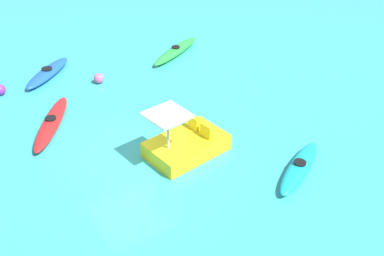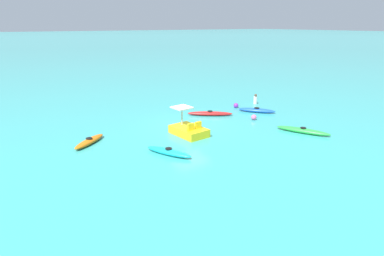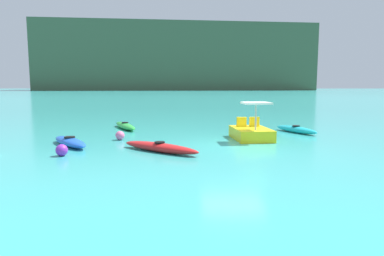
{
  "view_description": "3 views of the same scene",
  "coord_description": "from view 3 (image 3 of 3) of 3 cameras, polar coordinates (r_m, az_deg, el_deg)",
  "views": [
    {
      "loc": [
        10.66,
        -4.87,
        8.53
      ],
      "look_at": [
        0.18,
        2.29,
        0.22
      ],
      "focal_mm": 43.68,
      "sensor_mm": 36.0,
      "label": 1
    },
    {
      "loc": [
        11.25,
        17.93,
        6.71
      ],
      "look_at": [
        0.87,
        1.82,
        0.51
      ],
      "focal_mm": 30.3,
      "sensor_mm": 36.0,
      "label": 2
    },
    {
      "loc": [
        -1.55,
        -13.37,
        2.36
      ],
      "look_at": [
        -1.66,
        0.58,
        0.62
      ],
      "focal_mm": 31.78,
      "sensor_mm": 36.0,
      "label": 3
    }
  ],
  "objects": [
    {
      "name": "headland_cliff",
      "position": [
        200.4,
        -2.6,
        11.42
      ],
      "size": [
        151.27,
        67.11,
        35.13
      ],
      "primitive_type": "cube",
      "rotation": [
        0.0,
        0.0,
        0.12
      ],
      "color": "#42563D",
      "rests_on": "ground_plane"
    },
    {
      "name": "kayak_green",
      "position": [
        19.14,
        -11.16,
        0.36
      ],
      "size": [
        2.0,
        3.28,
        0.37
      ],
      "color": "green",
      "rests_on": "ground_plane"
    },
    {
      "name": "kayak_cyan",
      "position": [
        17.99,
        17.05,
        -0.23
      ],
      "size": [
        1.75,
        2.76,
        0.37
      ],
      "color": "#19B7C6",
      "rests_on": "ground_plane"
    },
    {
      "name": "buoy_purple",
      "position": [
        12.29,
        -21.02,
        -3.49
      ],
      "size": [
        0.4,
        0.4,
        0.4
      ],
      "primitive_type": "sphere",
      "color": "purple",
      "rests_on": "ground_plane"
    },
    {
      "name": "pedal_boat_yellow",
      "position": [
        15.26,
        9.88,
        -0.63
      ],
      "size": [
        1.74,
        2.57,
        1.68
      ],
      "color": "yellow",
      "rests_on": "ground_plane"
    },
    {
      "name": "kayak_blue",
      "position": [
        14.28,
        -19.82,
        -2.18
      ],
      "size": [
        2.34,
        2.68,
        0.37
      ],
      "color": "blue",
      "rests_on": "ground_plane"
    },
    {
      "name": "buoy_pink",
      "position": [
        15.2,
        -11.99,
        -1.24
      ],
      "size": [
        0.4,
        0.4,
        0.4
      ],
      "primitive_type": "sphere",
      "color": "pink",
      "rests_on": "ground_plane"
    },
    {
      "name": "ground_plane",
      "position": [
        13.67,
        6.97,
        -2.9
      ],
      "size": [
        600.0,
        600.0,
        0.0
      ],
      "primitive_type": "plane",
      "color": "#38ADA8"
    },
    {
      "name": "kayak_red",
      "position": [
        12.28,
        -5.43,
        -3.24
      ],
      "size": [
        3.12,
        2.46,
        0.37
      ],
      "color": "red",
      "rests_on": "ground_plane"
    }
  ]
}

